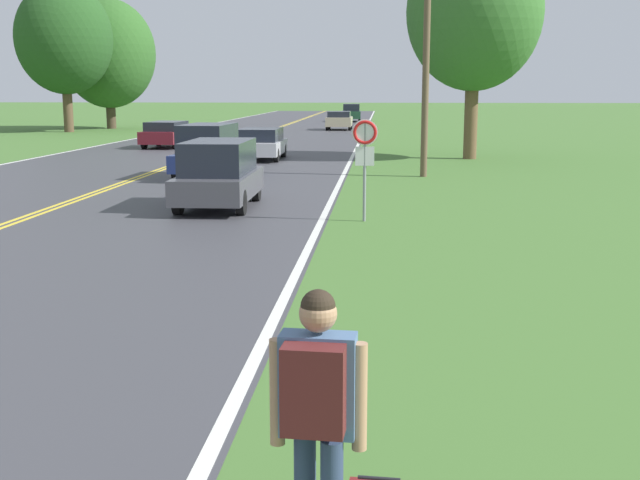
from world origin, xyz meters
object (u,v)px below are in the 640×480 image
Objects in this scene: traffic_sign at (365,145)px; tree_right_cluster at (64,39)px; car_dark_blue_van_mid_near at (208,150)px; hitchhiker_person at (317,401)px; car_maroon_hatchback_receding at (167,134)px; tree_behind_sign at (475,12)px; car_dark_grey_van_approaching at (219,173)px; car_champagne_hatchback_distant at (339,120)px; car_dark_green_suv_horizon at (351,112)px; tree_left_verge at (108,54)px; car_silver_hatchback_mid_far at (261,143)px.

tree_right_cluster is (-22.76, 39.35, 4.91)m from traffic_sign.
car_dark_blue_van_mid_near is at bearing -60.53° from tree_right_cluster.
tree_right_cluster reaches higher than hitchhiker_person.
traffic_sign is at bearing -152.76° from car_maroon_hatchback_receding.
hitchhiker_person is 32.54m from tree_behind_sign.
car_dark_grey_van_approaching reaches higher than car_champagne_hatchback_distant.
car_dark_green_suv_horizon is at bearing 99.38° from tree_behind_sign.
car_maroon_hatchback_receding is 37.75m from car_dark_green_suv_horizon.
car_champagne_hatchback_distant reaches higher than car_maroon_hatchback_receding.
tree_behind_sign reaches higher than traffic_sign.
hitchhiker_person is 16.35m from car_dark_grey_van_approaching.
traffic_sign reaches higher than car_dark_blue_van_mid_near.
car_dark_grey_van_approaching is at bearing 17.83° from hitchhiker_person.
traffic_sign reaches higher than car_champagne_hatchback_distant.
car_maroon_hatchback_receding is (11.58, -15.56, -5.95)m from tree_right_cluster.
car_dark_blue_van_mid_near is (-1.86, 7.24, 0.07)m from car_dark_grey_van_approaching.
car_dark_blue_van_mid_near is (-5.71, 9.18, -0.81)m from traffic_sign.
car_dark_blue_van_mid_near is 1.20× the size of car_champagne_hatchback_distant.
car_dark_green_suv_horizon is at bearing -10.83° from car_maroon_hatchback_receding.
hitchhiker_person is 0.19× the size of tree_behind_sign.
car_dark_blue_van_mid_near is (15.67, -35.54, -4.90)m from tree_left_verge.
car_maroon_hatchback_receding is at bearing -139.43° from car_silver_hatchback_mid_far.
tree_right_cluster is at bearing 120.05° from traffic_sign.
car_dark_grey_van_approaching is 1.04× the size of car_maroon_hatchback_receding.
car_dark_grey_van_approaching reaches higher than car_maroon_hatchback_receding.
tree_left_verge reaches higher than car_silver_hatchback_mid_far.
tree_right_cluster is 2.67× the size of car_maroon_hatchback_receding.
tree_right_cluster is 2.53× the size of car_silver_hatchback_mid_far.
car_silver_hatchback_mid_far is (0.73, 7.46, -0.23)m from car_dark_blue_van_mid_near.
car_maroon_hatchback_receding is at bearing 115.16° from traffic_sign.
car_silver_hatchback_mid_far is at bearing -4.84° from car_dark_green_suv_horizon.
car_dark_blue_van_mid_near is (17.05, -30.17, -5.72)m from tree_right_cluster.
tree_left_verge is (-21.38, 44.73, 4.09)m from traffic_sign.
traffic_sign is 45.73m from tree_right_cluster.
car_dark_blue_van_mid_near reaches higher than car_maroon_hatchback_receding.
tree_right_cluster reaches higher than car_dark_blue_van_mid_near.
traffic_sign is 0.56× the size of car_dark_blue_van_mid_near.
traffic_sign reaches higher than car_silver_hatchback_mid_far.
tree_right_cluster is at bearing -142.24° from car_silver_hatchback_mid_far.
car_dark_blue_van_mid_near is at bearing 18.04° from hitchhiker_person.
car_champagne_hatchback_distant is at bearing 178.11° from car_dark_grey_van_approaching.
tree_left_verge is 1.03× the size of tree_behind_sign.
tree_behind_sign reaches higher than hitchhiker_person.
car_champagne_hatchback_distant is 16.63m from car_dark_green_suv_horizon.
car_dark_grey_van_approaching is at bearing 153.20° from traffic_sign.
hitchhiker_person is 0.51× the size of car_champagne_hatchback_distant.
car_champagne_hatchback_distant is (0.84, 42.01, -0.13)m from car_dark_grey_van_approaching.
car_dark_blue_van_mid_near is 1.01× the size of car_silver_hatchback_mid_far.
traffic_sign is 0.59× the size of car_maroon_hatchback_receding.
car_dark_green_suv_horizon is at bearing 46.69° from tree_right_cluster.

